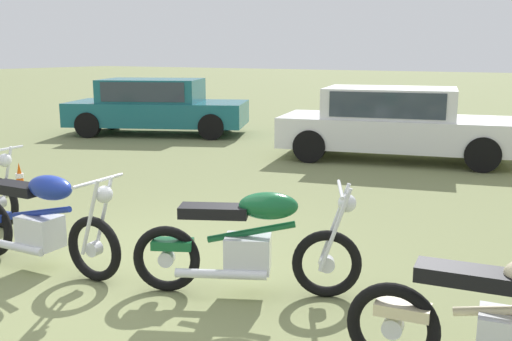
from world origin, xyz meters
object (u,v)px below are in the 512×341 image
Objects in this scene: motorcycle_green at (249,243)px; motorcycle_blue at (40,221)px; car_teal at (155,103)px; traffic_cone at (20,178)px; car_white at (394,120)px.

motorcycle_blue is at bearing 168.02° from motorcycle_green.
car_teal is at bearing 120.69° from motorcycle_blue.
motorcycle_blue is at bearing -34.49° from traffic_cone.
motorcycle_green is 4.10× the size of traffic_cone.
car_teal is at bearing 109.01° from motorcycle_green.
motorcycle_blue is 2.17m from motorcycle_green.
traffic_cone is (-2.96, 2.03, -0.28)m from motorcycle_blue.
car_white reaches higher than traffic_cone.
car_teal is at bearing 111.59° from traffic_cone.
car_teal is 1.01× the size of car_white.
motorcycle_blue is 0.43× the size of car_white.
car_white is at bearing 54.29° from traffic_cone.
car_teal is 10.65× the size of traffic_cone.
car_teal reaches higher than motorcycle_blue.
car_white reaches higher than motorcycle_blue.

